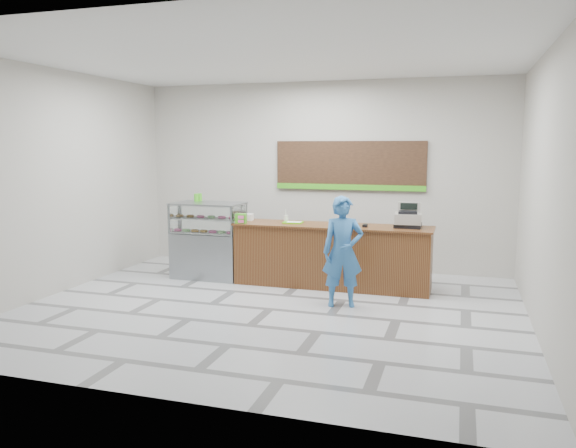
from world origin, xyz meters
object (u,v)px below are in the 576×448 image
(display_case, at_px, (209,240))
(serving_tray, at_px, (293,222))
(cash_register, at_px, (408,218))
(sales_counter, at_px, (332,256))
(customer, at_px, (343,252))

(display_case, height_order, serving_tray, display_case)
(cash_register, relative_size, serving_tray, 1.35)
(sales_counter, distance_m, serving_tray, 0.86)
(display_case, xyz_separation_m, customer, (2.62, -1.06, 0.13))
(display_case, distance_m, serving_tray, 1.59)
(sales_counter, bearing_deg, cash_register, 5.01)
(display_case, distance_m, cash_register, 3.47)
(customer, bearing_deg, display_case, 141.38)
(display_case, xyz_separation_m, serving_tray, (1.54, 0.04, 0.36))
(sales_counter, distance_m, cash_register, 1.38)
(display_case, bearing_deg, cash_register, 1.78)
(display_case, xyz_separation_m, cash_register, (3.43, 0.11, 0.50))
(display_case, height_order, customer, customer)
(cash_register, height_order, customer, customer)
(cash_register, bearing_deg, serving_tray, 178.10)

